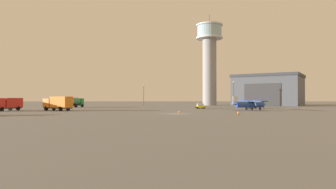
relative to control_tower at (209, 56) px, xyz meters
name	(u,v)px	position (x,y,z in m)	size (l,w,h in m)	color
ground_plane	(177,114)	(-14.20, -62.13, -19.48)	(400.00, 400.00, 0.00)	slate
control_tower	(209,56)	(0.00, 0.00, 0.00)	(10.35, 10.35, 35.61)	gray
hangar	(268,90)	(22.52, -1.44, -13.60)	(30.93, 29.51, 11.71)	#4C5159
airplane_blue	(249,104)	(2.77, -47.71, -17.97)	(8.54, 10.91, 3.23)	#2847A8
truck_box_orange	(58,103)	(-40.19, -50.17, -17.73)	(7.00, 4.98, 3.14)	#38383D
truck_fuel_tanker_green	(76,102)	(-44.08, -26.25, -17.82)	(3.92, 6.08, 2.94)	#38383D
truck_box_red	(7,103)	(-51.03, -51.25, -17.83)	(4.20, 7.51, 2.83)	#38383D
car_black	(251,106)	(6.41, -35.57, -18.74)	(3.87, 4.66, 1.37)	black
car_yellow	(200,106)	(-7.28, -35.99, -18.74)	(2.33, 4.49, 1.37)	gold
light_post_west	(144,93)	(-24.66, -12.44, -14.91)	(0.44, 0.44, 7.54)	#38383D
light_post_east	(234,91)	(6.20, -14.87, -14.38)	(0.44, 0.44, 8.54)	#38383D
traffic_cone_near_left	(179,112)	(-13.71, -60.36, -19.18)	(0.36, 0.36, 0.60)	black
traffic_cone_near_right	(238,113)	(-3.85, -65.33, -19.15)	(0.36, 0.36, 0.65)	black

